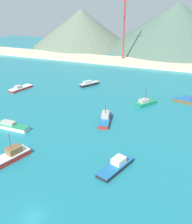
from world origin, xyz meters
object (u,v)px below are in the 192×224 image
object	(u,v)px
fishing_boat_4	(12,126)
fishing_boat_7	(116,166)
fishing_boat_8	(11,156)
fishing_boat_11	(89,84)
fishing_boat_6	(145,103)
fishing_boat_5	(105,119)
radio_tower	(124,25)
fishing_boat_2	(185,100)
fishing_boat_1	(20,88)

from	to	relation	value
fishing_boat_4	fishing_boat_7	distance (m)	34.30
fishing_boat_4	fishing_boat_7	xyz separation A→B (m)	(33.37, -7.91, -0.03)
fishing_boat_4	fishing_boat_8	bearing A→B (deg)	-54.23
fishing_boat_4	fishing_boat_11	size ratio (longest dim) A/B	1.24
fishing_boat_6	fishing_boat_5	bearing A→B (deg)	-117.41
radio_tower	fishing_boat_7	bearing A→B (deg)	-75.60
fishing_boat_5	fishing_boat_8	size ratio (longest dim) A/B	1.02
fishing_boat_5	fishing_boat_7	size ratio (longest dim) A/B	0.95
fishing_boat_2	fishing_boat_5	size ratio (longest dim) A/B	0.80
fishing_boat_7	fishing_boat_1	bearing A→B (deg)	143.89
fishing_boat_6	radio_tower	world-z (taller)	radio_tower
fishing_boat_5	fishing_boat_4	bearing A→B (deg)	-150.19
fishing_boat_2	fishing_boat_11	bearing A→B (deg)	172.17
fishing_boat_8	fishing_boat_1	bearing A→B (deg)	122.20
fishing_boat_6	fishing_boat_8	distance (m)	49.25
fishing_boat_4	fishing_boat_6	world-z (taller)	fishing_boat_6
fishing_boat_6	fishing_boat_7	world-z (taller)	fishing_boat_6
fishing_boat_8	fishing_boat_2	bearing A→B (deg)	54.65
fishing_boat_5	fishing_boat_8	bearing A→B (deg)	-118.33
fishing_boat_1	radio_tower	world-z (taller)	radio_tower
fishing_boat_7	radio_tower	distance (m)	102.21
fishing_boat_4	radio_tower	xyz separation A→B (m)	(8.37, 89.47, 18.41)
fishing_boat_2	fishing_boat_6	bearing A→B (deg)	-151.15
fishing_boat_5	fishing_boat_7	distance (m)	23.55
fishing_boat_8	radio_tower	world-z (taller)	radio_tower
fishing_boat_4	fishing_boat_7	world-z (taller)	fishing_boat_7
fishing_boat_7	radio_tower	world-z (taller)	radio_tower
radio_tower	fishing_boat_2	bearing A→B (deg)	-54.66
fishing_boat_1	fishing_boat_5	size ratio (longest dim) A/B	1.00
fishing_boat_1	fishing_boat_7	bearing A→B (deg)	-36.11
fishing_boat_1	fishing_boat_4	size ratio (longest dim) A/B	0.99
fishing_boat_1	fishing_boat_5	bearing A→B (deg)	-20.67
fishing_boat_5	fishing_boat_11	xyz separation A→B (m)	(-16.88, 29.34, -0.13)
radio_tower	fishing_boat_6	bearing A→B (deg)	-67.78
radio_tower	fishing_boat_5	bearing A→B (deg)	-78.66
fishing_boat_4	fishing_boat_5	distance (m)	27.19
fishing_boat_2	radio_tower	bearing A→B (deg)	125.34
fishing_boat_8	radio_tower	xyz separation A→B (m)	(-0.96, 102.41, 18.19)
fishing_boat_2	fishing_boat_7	distance (m)	46.99
fishing_boat_7	radio_tower	xyz separation A→B (m)	(-25.01, 97.38, 18.44)
fishing_boat_1	fishing_boat_4	world-z (taller)	fishing_boat_4
fishing_boat_1	fishing_boat_4	distance (m)	33.45
fishing_boat_1	radio_tower	distance (m)	68.30
fishing_boat_11	fishing_boat_8	bearing A→B (deg)	-87.32
fishing_boat_2	fishing_boat_5	xyz separation A→B (m)	(-21.57, -24.05, 0.03)
fishing_boat_5	fishing_boat_7	xyz separation A→B (m)	(9.78, -21.43, -0.18)
fishing_boat_1	fishing_boat_2	distance (m)	62.76
fishing_boat_6	fishing_boat_7	distance (m)	38.48
radio_tower	fishing_boat_1	bearing A→B (deg)	-112.68
fishing_boat_6	fishing_boat_8	xyz separation A→B (m)	(-23.10, -43.50, 0.14)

